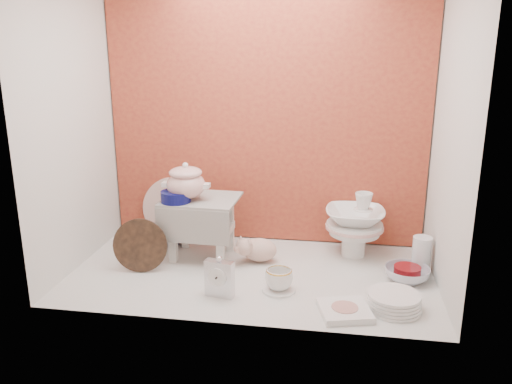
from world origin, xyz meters
TOP-DOWN VIEW (x-y plane):
  - ground at (0.00, 0.00)m, footprint 1.80×1.80m
  - niche_shell at (0.00, 0.18)m, footprint 1.86×1.03m
  - step_stool at (-0.30, 0.18)m, footprint 0.40×0.34m
  - soup_tureen at (-0.37, 0.14)m, footprint 0.32×0.32m
  - cobalt_bowl at (-0.41, 0.09)m, footprint 0.16×0.16m
  - floral_platter at (-0.54, 0.44)m, footprint 0.37×0.14m
  - blue_white_vase at (-0.53, 0.32)m, footprint 0.25×0.25m
  - lacquer_tray at (-0.56, -0.06)m, footprint 0.28×0.09m
  - mantel_clock at (-0.10, -0.27)m, footprint 0.14×0.07m
  - plush_pig at (0.02, 0.15)m, footprint 0.27×0.21m
  - teacup_saucer at (0.16, -0.18)m, footprint 0.17×0.17m
  - gold_rim_teacup at (0.16, -0.18)m, footprint 0.16×0.16m
  - lattice_dish at (0.46, -0.34)m, footprint 0.25×0.25m
  - dinner_plate_stack at (0.67, -0.27)m, footprint 0.26×0.26m
  - crystal_bowl at (0.76, 0.03)m, footprint 0.24×0.24m
  - clear_glass_vase at (0.84, 0.14)m, footprint 0.12×0.12m
  - porcelain_tower at (0.51, 0.31)m, footprint 0.32×0.32m

SIDE VIEW (x-z plane):
  - ground at x=0.00m, z-range 0.00..0.00m
  - teacup_saucer at x=0.16m, z-range 0.00..0.01m
  - lattice_dish at x=0.46m, z-range 0.00..0.03m
  - crystal_bowl at x=0.76m, z-range 0.00..0.07m
  - dinner_plate_stack at x=0.67m, z-range 0.00..0.07m
  - gold_rim_teacup at x=0.16m, z-range 0.01..0.11m
  - plush_pig at x=0.02m, z-range 0.00..0.14m
  - clear_glass_vase at x=0.84m, z-range 0.00..0.19m
  - mantel_clock at x=-0.10m, z-range 0.00..0.19m
  - blue_white_vase at x=-0.53m, z-range 0.00..0.22m
  - lacquer_tray at x=-0.56m, z-range 0.00..0.27m
  - step_stool at x=-0.30m, z-range 0.00..0.33m
  - floral_platter at x=-0.54m, z-range 0.00..0.36m
  - porcelain_tower at x=0.51m, z-range 0.00..0.36m
  - cobalt_bowl at x=-0.41m, z-range 0.33..0.38m
  - soup_tureen at x=-0.37m, z-range 0.33..0.53m
  - niche_shell at x=0.00m, z-range 0.17..1.70m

